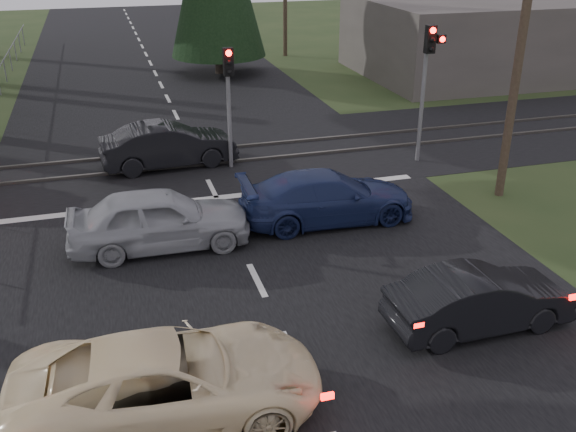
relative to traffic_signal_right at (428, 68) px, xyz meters
name	(u,v)px	position (x,y,z in m)	size (l,w,h in m)	color
ground	(293,355)	(-7.55, -9.47, -3.31)	(120.00, 120.00, 0.00)	#283B1A
road	(207,178)	(-7.55, 0.53, -3.31)	(14.00, 100.00, 0.01)	black
rail_corridor	(197,158)	(-7.55, 2.53, -3.31)	(120.00, 8.00, 0.01)	black
stop_line	(217,198)	(-7.55, -1.27, -3.30)	(13.00, 0.35, 0.00)	silver
rail_near	(201,165)	(-7.55, 1.73, -3.26)	(120.00, 0.12, 0.10)	#59544C
rail_far	(194,150)	(-7.55, 3.33, -3.26)	(120.00, 0.12, 0.10)	#59544C
traffic_signal_right	(428,68)	(0.00, 0.00, 0.00)	(0.68, 0.48, 4.70)	slate
traffic_signal_center	(229,88)	(-6.55, 1.20, -0.51)	(0.32, 0.48, 4.10)	slate
utility_pole_near	(522,40)	(0.95, -3.47, 1.41)	(1.80, 0.26, 9.00)	#4C3D2D
building_right	(490,36)	(10.45, 12.53, -1.31)	(14.00, 10.00, 4.00)	#59514C
cream_coupe	(168,380)	(-10.05, -10.47, -2.59)	(2.40, 5.20, 1.45)	#FFE7B6
dark_hatchback	(479,300)	(-3.59, -9.61, -2.67)	(1.36, 3.91, 1.29)	black
silver_car	(159,219)	(-9.52, -4.07, -2.52)	(1.87, 4.64, 1.58)	#9B9EA3
blue_sedan	(327,197)	(-4.84, -3.75, -2.60)	(2.01, 4.94, 1.43)	navy
dark_car_far	(169,145)	(-8.57, 2.02, -2.56)	(1.60, 4.58, 1.51)	black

